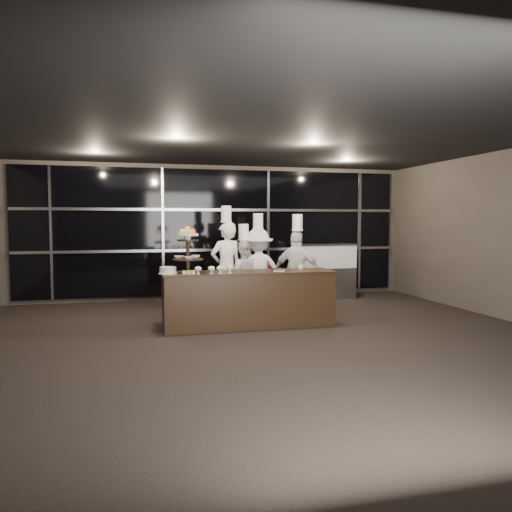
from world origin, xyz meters
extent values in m
plane|color=black|center=(0.00, 0.00, 0.00)|extent=(10.00, 10.00, 0.00)
plane|color=black|center=(0.00, 0.00, 3.00)|extent=(10.00, 10.00, 0.00)
plane|color=#473F38|center=(0.00, 5.00, 1.50)|extent=(9.00, 0.00, 9.00)
cube|color=black|center=(0.00, 4.94, 1.50)|extent=(8.60, 0.04, 2.80)
cube|color=#A5A5AA|center=(0.00, 4.89, 1.10)|extent=(8.60, 0.06, 0.06)
cube|color=#A5A5AA|center=(0.00, 4.89, 2.00)|extent=(8.60, 0.06, 0.06)
cube|color=#A5A5AA|center=(-3.50, 4.91, 1.50)|extent=(0.05, 0.05, 2.80)
cube|color=#A5A5AA|center=(-1.20, 4.91, 1.50)|extent=(0.05, 0.05, 2.80)
cube|color=#A5A5AA|center=(1.20, 4.91, 1.50)|extent=(0.05, 0.05, 2.80)
cube|color=#A5A5AA|center=(3.50, 4.91, 1.50)|extent=(0.05, 0.05, 2.80)
cube|color=black|center=(-0.02, 1.76, 0.45)|extent=(2.80, 0.70, 0.90)
cube|color=black|center=(-0.02, 1.76, 0.91)|extent=(2.84, 0.74, 0.03)
cylinder|color=black|center=(-1.02, 1.76, 0.94)|extent=(0.24, 0.24, 0.03)
cylinder|color=black|center=(-1.02, 1.76, 1.27)|extent=(0.06, 0.06, 0.70)
cylinder|color=black|center=(-1.02, 1.76, 1.14)|extent=(0.48, 0.48, 0.02)
cylinder|color=black|center=(-1.02, 1.76, 1.44)|extent=(0.34, 0.34, 0.02)
cylinder|color=white|center=(-1.02, 1.76, 1.48)|extent=(0.10, 0.10, 0.06)
cylinder|color=white|center=(-1.02, 1.76, 1.53)|extent=(0.34, 0.34, 0.04)
sphere|color=#F95215|center=(-0.94, 1.76, 1.58)|extent=(0.09, 0.09, 0.09)
sphere|color=#70A72B|center=(-0.98, 1.83, 1.58)|extent=(0.09, 0.09, 0.09)
sphere|color=#DA4712|center=(-1.06, 1.83, 1.58)|extent=(0.09, 0.09, 0.09)
sphere|color=yellow|center=(-1.10, 1.76, 1.58)|extent=(0.09, 0.09, 0.09)
sphere|color=#62BF31|center=(-1.06, 1.69, 1.58)|extent=(0.09, 0.09, 0.09)
sphere|color=orange|center=(-0.98, 1.69, 1.58)|extent=(0.09, 0.09, 0.09)
sphere|color=orange|center=(-1.02, 1.76, 1.62)|extent=(0.09, 0.09, 0.09)
imported|color=white|center=(-1.15, 1.82, 1.17)|extent=(0.16, 0.16, 0.04)
imported|color=white|center=(-0.89, 1.82, 1.18)|extent=(0.15, 0.15, 0.05)
imported|color=white|center=(-1.02, 1.64, 1.17)|extent=(0.16, 0.16, 0.04)
cylinder|color=silver|center=(-0.89, 1.54, 0.93)|extent=(0.07, 0.07, 0.01)
cylinder|color=silver|center=(-0.89, 1.54, 0.96)|extent=(0.02, 0.02, 0.05)
ellipsoid|color=silver|center=(-0.89, 1.54, 1.01)|extent=(0.11, 0.11, 0.08)
ellipsoid|color=#1EB55F|center=(-0.89, 1.54, 1.01)|extent=(0.08, 0.08, 0.05)
cylinder|color=silver|center=(-0.68, 1.54, 0.93)|extent=(0.07, 0.07, 0.01)
cylinder|color=silver|center=(-0.68, 1.54, 0.96)|extent=(0.02, 0.02, 0.05)
ellipsoid|color=silver|center=(-0.68, 1.54, 1.01)|extent=(0.11, 0.11, 0.08)
ellipsoid|color=red|center=(-0.68, 1.54, 1.01)|extent=(0.08, 0.08, 0.05)
cylinder|color=silver|center=(-0.54, 1.54, 0.93)|extent=(0.07, 0.07, 0.01)
cylinder|color=silver|center=(-0.54, 1.54, 0.96)|extent=(0.02, 0.02, 0.05)
ellipsoid|color=silver|center=(-0.54, 1.54, 1.01)|extent=(0.11, 0.11, 0.08)
ellipsoid|color=beige|center=(-0.54, 1.54, 1.01)|extent=(0.08, 0.08, 0.05)
cylinder|color=silver|center=(-0.38, 1.54, 0.93)|extent=(0.07, 0.07, 0.01)
cylinder|color=silver|center=(-0.38, 1.54, 0.96)|extent=(0.02, 0.02, 0.05)
ellipsoid|color=silver|center=(-0.38, 1.54, 1.01)|extent=(0.11, 0.11, 0.08)
ellipsoid|color=#46160E|center=(-0.38, 1.54, 1.01)|extent=(0.08, 0.08, 0.05)
cylinder|color=white|center=(-1.34, 1.71, 0.93)|extent=(0.30, 0.30, 0.01)
cylinder|color=white|center=(-1.34, 1.71, 0.98)|extent=(0.26, 0.26, 0.10)
cube|color=#F2E676|center=(-1.10, 1.56, 0.95)|extent=(0.06, 0.06, 0.05)
cube|color=#F2E676|center=(-1.03, 1.56, 0.95)|extent=(0.06, 0.06, 0.05)
cube|color=#F2E676|center=(-0.96, 1.56, 0.95)|extent=(0.05, 0.06, 0.05)
cube|color=#F2E676|center=(-1.10, 1.63, 0.95)|extent=(0.06, 0.06, 0.05)
cube|color=#F2E676|center=(-1.03, 1.63, 0.95)|extent=(0.06, 0.06, 0.05)
cube|color=#F2E676|center=(-0.96, 1.63, 0.95)|extent=(0.05, 0.06, 0.05)
cylinder|color=white|center=(0.48, 1.66, 0.93)|extent=(0.20, 0.20, 0.01)
cylinder|color=#4C2814|center=(0.48, 1.66, 0.95)|extent=(0.08, 0.08, 0.04)
cylinder|color=white|center=(0.98, 2.01, 0.96)|extent=(0.08, 0.08, 0.07)
cube|color=#A5A5AA|center=(2.36, 4.30, 0.35)|extent=(1.29, 0.55, 0.70)
cube|color=silver|center=(2.36, 4.30, 0.95)|extent=(1.29, 0.55, 0.50)
cube|color=#FFC67F|center=(2.36, 4.30, 0.95)|extent=(1.20, 0.46, 0.40)
cube|color=#A5A5AA|center=(2.36, 4.30, 1.22)|extent=(1.31, 0.57, 0.04)
imported|color=white|center=(-0.16, 2.98, 0.86)|extent=(0.71, 0.56, 1.73)
cylinder|color=white|center=(-0.16, 2.98, 1.88)|extent=(0.19, 0.19, 0.30)
cylinder|color=white|center=(-0.16, 2.98, 1.73)|extent=(0.21, 0.21, 0.03)
imported|color=white|center=(0.18, 2.99, 0.70)|extent=(0.80, 0.70, 1.39)
cylinder|color=white|center=(0.18, 2.99, 1.54)|extent=(0.19, 0.19, 0.30)
cylinder|color=white|center=(0.18, 2.99, 1.40)|extent=(0.21, 0.21, 0.03)
imported|color=silver|center=(0.45, 2.97, 0.80)|extent=(1.03, 0.59, 1.59)
cylinder|color=white|center=(0.45, 2.97, 1.74)|extent=(0.19, 0.19, 0.30)
cylinder|color=white|center=(0.45, 2.97, 1.60)|extent=(0.21, 0.21, 0.03)
cube|color=maroon|center=(0.45, 2.85, 0.80)|extent=(0.34, 0.03, 0.59)
imported|color=white|center=(1.10, 2.56, 0.79)|extent=(0.98, 0.82, 1.57)
cylinder|color=white|center=(1.10, 2.56, 1.72)|extent=(0.19, 0.19, 0.30)
cylinder|color=white|center=(1.10, 2.56, 1.58)|extent=(0.21, 0.21, 0.03)
camera|label=1|loc=(-1.92, -6.19, 1.75)|focal=35.00mm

